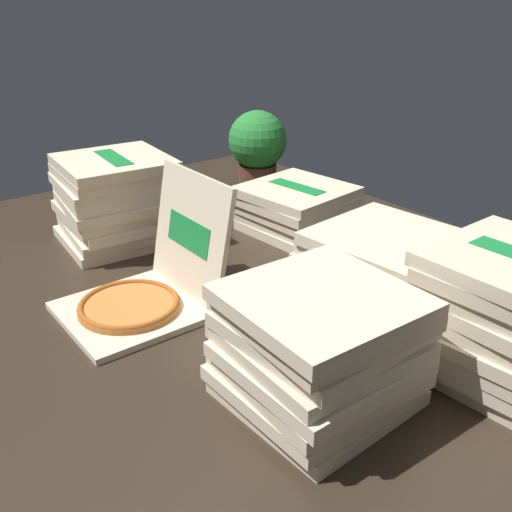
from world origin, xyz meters
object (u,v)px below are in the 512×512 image
object	(u,v)px
pizza_stack_center_near	(319,348)
pizza_stack_left_far	(382,273)
open_pizza_box	(147,286)
pizza_stack_center_far	(298,209)
pizza_stack_right_mid	(116,200)
potted_plant	(257,147)

from	to	relation	value
pizza_stack_center_near	pizza_stack_left_far	world-z (taller)	pizza_stack_center_near
open_pizza_box	pizza_stack_center_near	distance (m)	0.71
pizza_stack_center_far	pizza_stack_left_far	distance (m)	0.74
pizza_stack_right_mid	potted_plant	bearing A→B (deg)	100.93
pizza_stack_right_mid	potted_plant	world-z (taller)	potted_plant
pizza_stack_left_far	pizza_stack_center_near	bearing A→B (deg)	-66.49
pizza_stack_center_near	pizza_stack_center_far	size ratio (longest dim) A/B	0.93
pizza_stack_center_far	open_pizza_box	bearing A→B (deg)	-76.02
open_pizza_box	pizza_stack_center_near	world-z (taller)	open_pizza_box
open_pizza_box	pizza_stack_left_far	xyz separation A→B (m)	(0.48, 0.60, 0.06)
pizza_stack_right_mid	potted_plant	size ratio (longest dim) A/B	1.14
pizza_stack_center_far	pizza_stack_center_near	bearing A→B (deg)	-38.96
pizza_stack_left_far	potted_plant	xyz separation A→B (m)	(-1.24, 0.44, 0.10)
pizza_stack_center_near	pizza_stack_center_far	distance (m)	1.16
open_pizza_box	potted_plant	distance (m)	1.30
potted_plant	pizza_stack_right_mid	bearing A→B (deg)	-79.07
pizza_stack_right_mid	pizza_stack_center_near	bearing A→B (deg)	-2.29
open_pizza_box	pizza_stack_center_near	xyz separation A→B (m)	(0.69, 0.12, 0.08)
pizza_stack_center_far	pizza_stack_left_far	size ratio (longest dim) A/B	1.01
pizza_stack_center_far	pizza_stack_right_mid	size ratio (longest dim) A/B	1.00
pizza_stack_center_near	pizza_stack_right_mid	size ratio (longest dim) A/B	0.93
pizza_stack_left_far	pizza_stack_right_mid	xyz separation A→B (m)	(-1.07, -0.43, 0.04)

